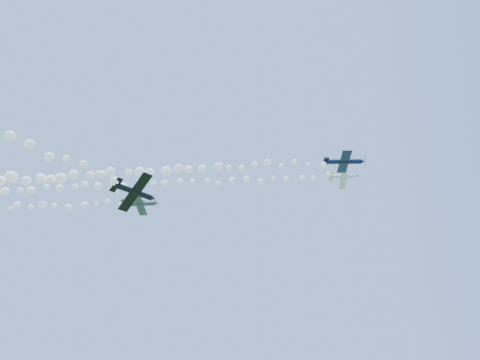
% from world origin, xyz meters
% --- Properties ---
extents(plane_white, '(6.55, 6.69, 2.21)m').
position_xyz_m(plane_white, '(24.78, 13.59, 55.62)').
color(plane_white, white).
extents(smoke_trail_white, '(83.93, 18.36, 2.80)m').
position_xyz_m(smoke_trail_white, '(-19.08, 5.00, 55.32)').
color(smoke_trail_white, white).
extents(plane_navy, '(7.31, 7.69, 2.61)m').
position_xyz_m(plane_navy, '(24.30, -2.47, 46.56)').
color(plane_navy, '#0C1636').
extents(smoke_trail_navy, '(68.21, 14.21, 2.88)m').
position_xyz_m(smoke_trail_navy, '(-11.94, -8.84, 46.37)').
color(smoke_trail_navy, white).
extents(plane_grey, '(6.78, 7.18, 1.90)m').
position_xyz_m(plane_grey, '(-11.87, -5.01, 42.34)').
color(plane_grey, '#393F53').
extents(plane_black, '(6.72, 6.81, 3.13)m').
position_xyz_m(plane_black, '(-7.45, -14.16, 37.66)').
color(plane_black, black).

